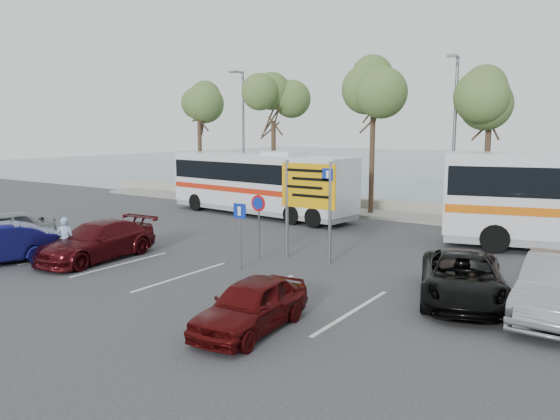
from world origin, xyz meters
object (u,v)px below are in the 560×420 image
Objects in this scene: coach_bus_left at (260,186)px; car_red at (251,305)px; car_silver_b at (560,288)px; street_lamp_right at (454,131)px; direction_sign at (308,194)px; pedestrian_near at (65,240)px; suv_black at (463,278)px; street_lamp_left at (242,130)px; car_maroon at (97,241)px.

car_red is at bearing -54.46° from coach_bus_left.
car_red is at bearing -139.85° from car_silver_b.
coach_bus_left is 3.19× the size of car_red.
street_lamp_right reaches higher than car_silver_b.
direction_sign is 7.37m from car_red.
street_lamp_right is at bearing 117.91° from car_silver_b.
pedestrian_near is at bearing -119.59° from street_lamp_right.
suv_black is at bearing 179.87° from car_silver_b.
street_lamp_left is 16.51m from pedestrian_near.
car_red is (10.00, -14.00, -1.03)m from coach_bus_left.
direction_sign is (-2.00, -10.32, -2.17)m from street_lamp_right.
street_lamp_right is at bearing 87.10° from car_red.
car_silver_b is at bearing -31.78° from street_lamp_left.
car_maroon is 1.00× the size of car_silver_b.
street_lamp_right is at bearing 0.00° from street_lamp_left.
car_red is 0.76× the size of car_silver_b.
direction_sign reaches higher than car_maroon.
coach_bus_left is at bearing 135.78° from direction_sign.
street_lamp_right is 14.14m from car_silver_b.
street_lamp_left reaches higher than coach_bus_left.
street_lamp_left is 13.00m from street_lamp_right.
coach_bus_left reaches higher than car_silver_b.
direction_sign is at bearing 145.48° from suv_black.
car_red is (0.50, -17.02, -3.98)m from street_lamp_right.
street_lamp_left reaches higher than pedestrian_near.
direction_sign reaches higher than car_silver_b.
car_silver_b is 2.86× the size of pedestrian_near.
car_silver_b is (6.40, -12.02, -3.82)m from street_lamp_right.
suv_black is (12.39, 2.51, -0.03)m from car_maroon.
street_lamp_right is 2.20× the size of car_red.
car_maroon is (1.11, -11.51, -0.96)m from coach_bus_left.
car_maroon is at bearing 172.73° from suv_black.
street_lamp_left is 23.14m from car_silver_b.
street_lamp_right reaches higher than coach_bus_left.
street_lamp_left is at bearing 103.44° from car_maroon.
direction_sign is at bearing 168.44° from car_silver_b.
street_lamp_left reaches higher than car_red.
coach_bus_left is at bearing 91.35° from car_maroon.
street_lamp_right reaches higher than car_red.
street_lamp_right is at bearing 55.82° from car_maroon.
direction_sign is at bearing 29.16° from car_maroon.
car_red is at bearing -88.32° from street_lamp_right.
car_red is at bearing -69.56° from direction_sign.
suv_black is at bearing 155.82° from pedestrian_near.
street_lamp_right is 1.69× the size of car_maroon.
car_maroon is (-8.39, -14.53, -3.91)m from street_lamp_right.
street_lamp_left is 0.69× the size of coach_bus_left.
car_silver_b is (2.40, 0.00, 0.12)m from suv_black.
pedestrian_near is (-15.21, -3.50, 0.05)m from car_silver_b.
street_lamp_left is at bearing 136.83° from direction_sign.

